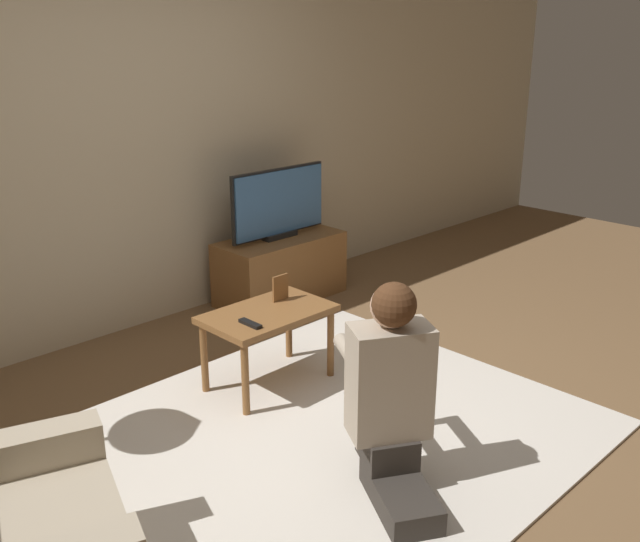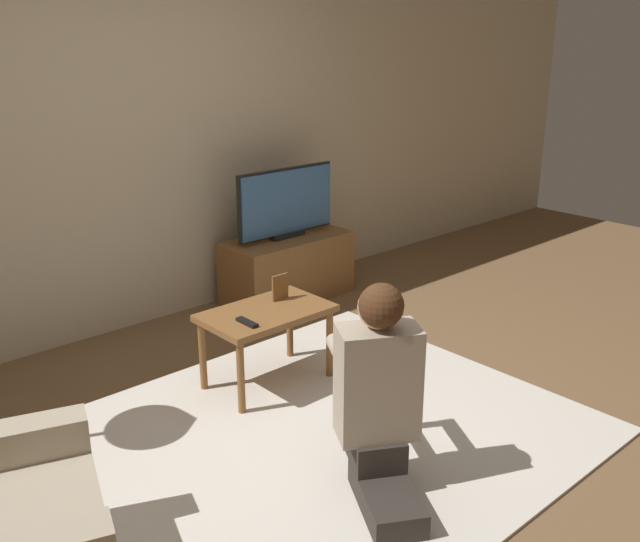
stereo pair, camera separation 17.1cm
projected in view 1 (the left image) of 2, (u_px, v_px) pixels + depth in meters
The scene contains 9 objects.
ground_plane at pixel (334, 432), 3.58m from camera, with size 10.00×10.00×0.00m, color brown.
wall_back at pixel (115, 133), 4.45m from camera, with size 10.00×0.06×2.60m.
rug at pixel (334, 431), 3.57m from camera, with size 2.36×2.12×0.02m.
tv_stand at pixel (280, 268), 5.27m from camera, with size 0.95×0.45×0.47m.
tv at pixel (279, 203), 5.12m from camera, with size 0.84×0.08×0.51m.
coffee_table at pixel (268, 321), 3.92m from camera, with size 0.71×0.43×0.45m.
person_kneeling at pixel (391, 392), 3.00m from camera, with size 0.62×0.82×0.94m.
picture_frame at pixel (280, 288), 4.03m from camera, with size 0.11×0.01×0.15m.
remote at pixel (250, 324), 3.71m from camera, with size 0.04×0.15×0.02m.
Camera 1 is at (-2.25, -2.17, 1.92)m, focal length 40.00 mm.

